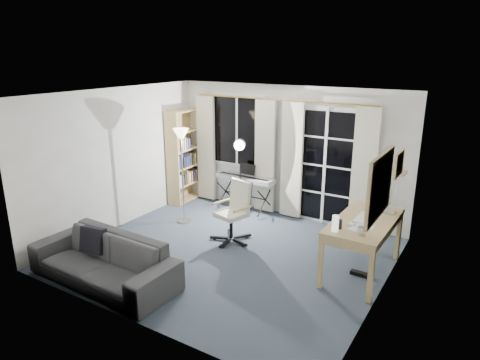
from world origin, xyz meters
The scene contains 17 objects.
floor centered at (0.00, 0.00, -0.01)m, with size 4.50×4.00×0.02m, color #36404F.
window centered at (-1.05, 1.97, 1.50)m, with size 1.20×0.08×1.40m.
french_door centered at (0.75, 1.97, 1.03)m, with size 1.32×0.09×2.11m.
curtains centered at (-0.14, 1.88, 1.09)m, with size 3.60×0.07×2.13m.
bookshelf centered at (-2.12, 1.61, 0.89)m, with size 0.34×0.89×1.88m.
torchiere_lamp centered at (-1.38, 0.66, 1.37)m, with size 0.35×0.35×1.70m.
keyboard_piano centered at (-0.72, 1.70, 0.65)m, with size 1.20×0.61×0.86m.
studio_light centered at (-0.66, 1.41, 1.20)m, with size 0.34×0.35×1.50m.
office_chair centered at (-0.18, 0.52, 0.58)m, with size 0.69×0.68×0.99m.
desk centered at (1.88, 0.50, 0.69)m, with size 0.76×1.47×0.78m.
monitor centered at (2.08, 0.95, 1.08)m, with size 0.19×0.56×0.49m.
desk_clutter centered at (1.81, 0.27, 0.61)m, with size 0.47×0.89×0.99m.
mug centered at (1.98, 0.00, 0.85)m, with size 0.13×0.10×0.13m, color silver.
wall_mirror centered at (2.22, -0.35, 1.55)m, with size 0.04×0.94×0.74m.
framed_print centered at (2.23, 0.55, 1.60)m, with size 0.03×0.42×0.32m.
wall_shelf centered at (2.16, 1.05, 1.41)m, with size 0.16×0.30×0.18m.
sofa centered at (-0.97, -1.55, 0.42)m, with size 2.14×0.68×0.83m.
Camera 1 is at (3.25, -4.95, 2.97)m, focal length 32.00 mm.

